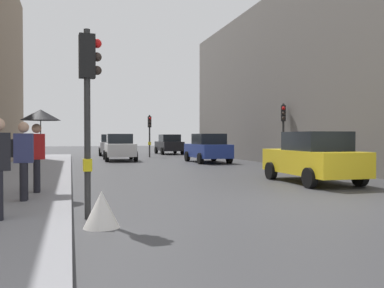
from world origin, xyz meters
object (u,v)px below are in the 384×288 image
at_px(car_silver_hatchback, 111,145).
at_px(pedestrian_with_umbrella, 39,127).
at_px(traffic_light_far_median, 150,128).
at_px(traffic_light_near_left, 88,88).
at_px(car_dark_suv, 169,144).
at_px(traffic_light_mid_street, 283,123).
at_px(car_blue_van, 208,148).
at_px(pedestrian_with_grey_backpack, 22,156).
at_px(car_white_compact, 120,147).
at_px(car_yellow_taxi, 313,157).
at_px(warning_sign_triangle, 102,209).

relative_size(car_silver_hatchback, pedestrian_with_umbrella, 2.01).
bearing_deg(traffic_light_far_median, traffic_light_near_left, -103.39).
distance_m(traffic_light_near_left, car_dark_suv, 29.23).
height_order(traffic_light_far_median, pedestrian_with_umbrella, traffic_light_far_median).
bearing_deg(traffic_light_mid_street, traffic_light_far_median, 114.22).
height_order(car_silver_hatchback, pedestrian_with_umbrella, pedestrian_with_umbrella).
relative_size(car_blue_van, pedestrian_with_umbrella, 1.97).
bearing_deg(traffic_light_far_median, car_silver_hatchback, 120.33).
bearing_deg(pedestrian_with_grey_backpack, car_white_compact, 76.67).
height_order(car_yellow_taxi, car_dark_suv, same).
height_order(car_dark_suv, warning_sign_triangle, car_dark_suv).
bearing_deg(traffic_light_far_median, car_white_compact, -126.81).
height_order(traffic_light_far_median, pedestrian_with_grey_backpack, traffic_light_far_median).
bearing_deg(traffic_light_mid_street, car_blue_van, 123.92).
xyz_separation_m(pedestrian_with_grey_backpack, warning_sign_triangle, (1.57, -2.58, -0.84)).
height_order(car_white_compact, car_dark_suv, same).
distance_m(car_dark_suv, pedestrian_with_umbrella, 26.58).
height_order(traffic_light_mid_street, traffic_light_far_median, traffic_light_mid_street).
height_order(traffic_light_far_median, car_dark_suv, traffic_light_far_median).
bearing_deg(pedestrian_with_umbrella, warning_sign_triangle, -72.04).
height_order(traffic_light_mid_street, traffic_light_near_left, traffic_light_near_left).
relative_size(car_dark_suv, warning_sign_triangle, 6.46).
xyz_separation_m(traffic_light_mid_street, car_dark_suv, (-2.39, 16.48, -1.43)).
bearing_deg(car_white_compact, traffic_light_far_median, 53.19).
bearing_deg(car_white_compact, car_blue_van, -35.74).
bearing_deg(warning_sign_triangle, traffic_light_far_median, 77.49).
xyz_separation_m(car_yellow_taxi, car_silver_hatchback, (-4.73, 23.00, 0.00)).
bearing_deg(traffic_light_mid_street, car_silver_hatchback, 115.96).
xyz_separation_m(car_white_compact, pedestrian_with_umbrella, (-3.88, -16.19, 0.96)).
distance_m(traffic_light_far_median, pedestrian_with_umbrella, 20.83).
bearing_deg(car_silver_hatchback, pedestrian_with_grey_backpack, -99.66).
bearing_deg(car_white_compact, pedestrian_with_grey_backpack, -103.33).
height_order(traffic_light_mid_street, car_dark_suv, traffic_light_mid_street).
height_order(traffic_light_near_left, car_silver_hatchback, traffic_light_near_left).
xyz_separation_m(traffic_light_far_median, car_dark_suv, (2.73, 5.11, -1.35)).
distance_m(car_silver_hatchback, pedestrian_with_grey_backpack, 25.83).
bearing_deg(pedestrian_with_umbrella, car_yellow_taxi, 6.92).
distance_m(traffic_light_near_left, car_blue_van, 17.62).
relative_size(traffic_light_mid_street, car_yellow_taxi, 0.79).
bearing_deg(car_dark_suv, car_blue_van, -92.10).
relative_size(traffic_light_far_median, car_blue_van, 0.77).
distance_m(car_silver_hatchback, warning_sign_triangle, 28.19).
bearing_deg(warning_sign_triangle, pedestrian_with_grey_backpack, 121.36).
xyz_separation_m(car_dark_suv, warning_sign_triangle, (-8.00, -28.86, -0.55)).
bearing_deg(car_white_compact, pedestrian_with_umbrella, -103.48).
height_order(traffic_light_near_left, car_yellow_taxi, traffic_light_near_left).
bearing_deg(car_blue_van, traffic_light_mid_street, -56.08).
bearing_deg(car_silver_hatchback, warning_sign_triangle, -95.61).
distance_m(car_yellow_taxi, car_silver_hatchback, 23.48).
bearing_deg(car_blue_van, traffic_light_near_left, -116.13).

